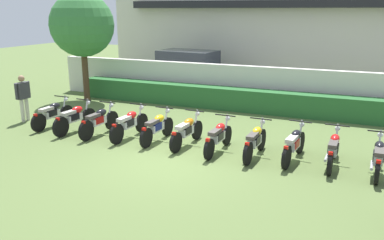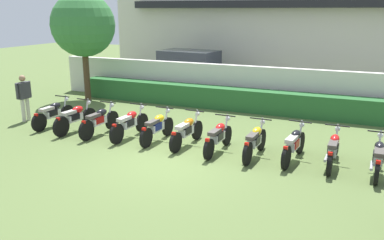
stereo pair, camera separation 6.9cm
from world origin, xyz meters
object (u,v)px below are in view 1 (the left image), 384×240
at_px(parked_car, 191,70).
at_px(motorcycle_in_row_3, 129,124).
at_px(motorcycle_in_row_2, 99,121).
at_px(inspector_person, 23,94).
at_px(tree_near_inspector, 82,25).
at_px(motorcycle_in_row_0, 53,114).
at_px(motorcycle_in_row_5, 187,131).
at_px(motorcycle_in_row_9, 333,149).
at_px(motorcycle_in_row_6, 218,137).
at_px(motorcycle_in_row_7, 255,141).
at_px(motorcycle_in_row_10, 378,157).
at_px(motorcycle_in_row_1, 75,118).
at_px(motorcycle_in_row_4, 157,127).
at_px(motorcycle_in_row_8, 294,144).

xyz_separation_m(parked_car, motorcycle_in_row_3, (1.36, -7.83, -0.49)).
bearing_deg(motorcycle_in_row_2, inspector_person, 86.34).
distance_m(motorcycle_in_row_3, inspector_person, 4.42).
bearing_deg(tree_near_inspector, inspector_person, -87.45).
bearing_deg(motorcycle_in_row_0, motorcycle_in_row_2, -93.70).
height_order(tree_near_inspector, motorcycle_in_row_3, tree_near_inspector).
bearing_deg(motorcycle_in_row_3, motorcycle_in_row_5, -87.31).
height_order(motorcycle_in_row_5, motorcycle_in_row_9, motorcycle_in_row_9).
distance_m(motorcycle_in_row_2, motorcycle_in_row_6, 3.92).
bearing_deg(inspector_person, motorcycle_in_row_3, -2.75).
xyz_separation_m(parked_car, motorcycle_in_row_7, (5.29, -7.95, -0.49)).
bearing_deg(motorcycle_in_row_3, tree_near_inspector, 52.09).
relative_size(parked_car, motorcycle_in_row_2, 2.47).
bearing_deg(motorcycle_in_row_2, motorcycle_in_row_10, -87.85).
bearing_deg(inspector_person, motorcycle_in_row_1, -7.87).
distance_m(tree_near_inspector, motorcycle_in_row_5, 8.00).
xyz_separation_m(motorcycle_in_row_4, motorcycle_in_row_10, (5.95, -0.13, -0.00)).
height_order(parked_car, motorcycle_in_row_9, parked_car).
bearing_deg(motorcycle_in_row_1, motorcycle_in_row_10, -86.73).
xyz_separation_m(motorcycle_in_row_0, motorcycle_in_row_4, (3.93, -0.01, -0.00)).
height_order(motorcycle_in_row_6, inspector_person, inspector_person).
xyz_separation_m(motorcycle_in_row_9, inspector_person, (-10.27, 0.18, 0.51)).
bearing_deg(motorcycle_in_row_10, motorcycle_in_row_7, 91.84).
height_order(motorcycle_in_row_1, motorcycle_in_row_6, motorcycle_in_row_1).
xyz_separation_m(motorcycle_in_row_3, motorcycle_in_row_6, (2.91, -0.12, -0.01)).
distance_m(tree_near_inspector, motorcycle_in_row_7, 9.77).
bearing_deg(motorcycle_in_row_9, motorcycle_in_row_5, 91.64).
distance_m(tree_near_inspector, motorcycle_in_row_8, 10.58).
bearing_deg(motorcycle_in_row_0, motorcycle_in_row_3, -89.74).
xyz_separation_m(motorcycle_in_row_0, motorcycle_in_row_2, (1.98, -0.16, 0.01)).
bearing_deg(motorcycle_in_row_3, motorcycle_in_row_10, -88.41).
distance_m(motorcycle_in_row_1, motorcycle_in_row_7, 5.88).
relative_size(motorcycle_in_row_7, motorcycle_in_row_9, 0.98).
height_order(tree_near_inspector, motorcycle_in_row_10, tree_near_inspector).
relative_size(motorcycle_in_row_4, motorcycle_in_row_9, 0.98).
distance_m(motorcycle_in_row_0, motorcycle_in_row_9, 8.87).
relative_size(motorcycle_in_row_1, motorcycle_in_row_9, 1.02).
relative_size(motorcycle_in_row_5, motorcycle_in_row_9, 1.01).
relative_size(motorcycle_in_row_1, motorcycle_in_row_5, 1.01).
distance_m(motorcycle_in_row_0, motorcycle_in_row_2, 1.98).
height_order(motorcycle_in_row_1, motorcycle_in_row_10, motorcycle_in_row_1).
bearing_deg(motorcycle_in_row_6, motorcycle_in_row_9, -84.93).
bearing_deg(motorcycle_in_row_2, parked_car, 4.53).
distance_m(motorcycle_in_row_3, motorcycle_in_row_5, 1.90).
height_order(tree_near_inspector, motorcycle_in_row_4, tree_near_inspector).
bearing_deg(tree_near_inspector, parked_car, 51.09).
bearing_deg(motorcycle_in_row_4, motorcycle_in_row_2, 96.36).
bearing_deg(motorcycle_in_row_0, motorcycle_in_row_4, -89.28).
distance_m(motorcycle_in_row_0, motorcycle_in_row_10, 9.88).
height_order(motorcycle_in_row_7, motorcycle_in_row_8, motorcycle_in_row_7).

